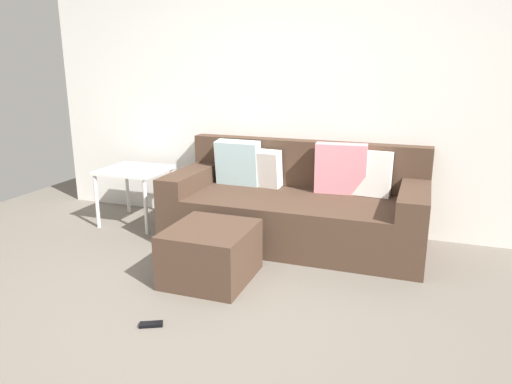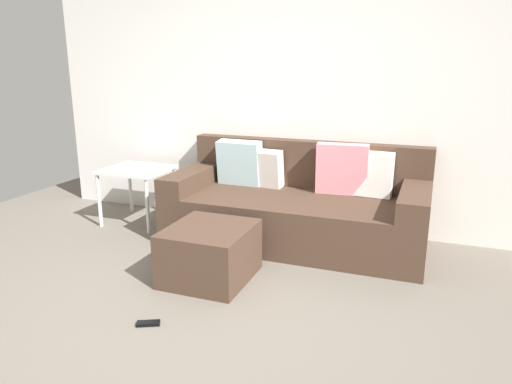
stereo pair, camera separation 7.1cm
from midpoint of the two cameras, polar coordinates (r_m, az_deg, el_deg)
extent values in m
plane|color=#6B6359|center=(3.25, -6.98, -15.00)|extent=(6.87, 6.87, 0.00)
cube|color=silver|center=(4.81, 4.57, 10.77)|extent=(5.28, 0.10, 2.52)
cube|color=#473326|center=(4.44, 5.06, -3.33)|extent=(2.33, 1.00, 0.44)
cube|color=#473326|center=(4.72, 6.58, 3.35)|extent=(2.33, 0.16, 0.45)
cube|color=#473326|center=(4.73, -7.07, 1.65)|extent=(0.25, 1.00, 0.17)
cube|color=#473326|center=(4.21, 18.92, -0.79)|extent=(0.25, 1.00, 0.17)
cube|color=silver|center=(4.76, -1.52, 3.48)|extent=(0.44, 0.21, 0.45)
cube|color=white|center=(4.68, 1.39, 2.80)|extent=(0.38, 0.23, 0.38)
cube|color=white|center=(4.47, 13.77, 2.11)|extent=(0.42, 0.17, 0.42)
cube|color=pink|center=(4.49, 10.62, 2.69)|extent=(0.48, 0.19, 0.47)
cube|color=#473326|center=(3.73, -4.95, -7.22)|extent=(0.61, 0.67, 0.42)
cube|color=white|center=(5.06, -13.63, 2.59)|extent=(0.63, 0.59, 0.03)
cylinder|color=white|center=(5.09, -17.74, -0.99)|extent=(0.04, 0.04, 0.55)
cylinder|color=white|center=(4.76, -12.36, -1.69)|extent=(0.04, 0.04, 0.55)
cylinder|color=white|center=(5.49, -14.35, 0.45)|extent=(0.04, 0.04, 0.55)
cylinder|color=white|center=(5.19, -9.20, -0.11)|extent=(0.04, 0.04, 0.55)
cube|color=black|center=(3.25, -12.04, -15.02)|extent=(0.16, 0.12, 0.02)
camera|label=1|loc=(0.04, -89.48, 0.14)|focal=33.66mm
camera|label=2|loc=(0.04, 90.52, -0.14)|focal=33.66mm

